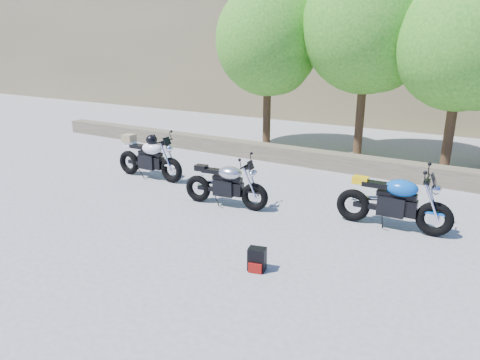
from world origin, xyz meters
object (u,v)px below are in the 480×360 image
Objects in this scene: silver_bike at (226,185)px; backpack at (257,260)px; white_bike at (149,157)px; blue_bike at (394,202)px.

silver_bike reaches higher than backpack.
backpack is (2.09, -2.24, -0.32)m from silver_bike.
silver_bike is 0.93× the size of white_bike.
white_bike reaches higher than silver_bike.
silver_bike is at bearing -14.28° from white_bike.
blue_bike reaches higher than silver_bike.
backpack is at bearing -54.41° from silver_bike.
blue_bike is (6.62, -0.02, -0.06)m from white_bike.
blue_bike reaches higher than backpack.
white_bike is 5.83× the size of backpack.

